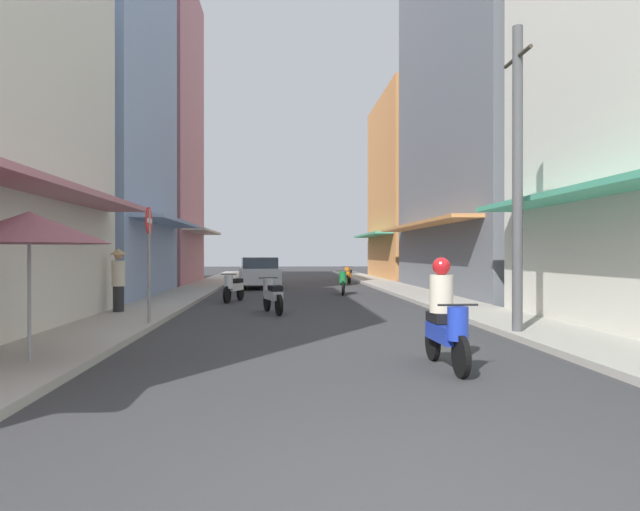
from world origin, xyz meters
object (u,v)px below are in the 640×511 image
at_px(motorbike_white, 233,287).
at_px(vendor_umbrella, 29,228).
at_px(pedestrian_far, 118,278).
at_px(utility_pole, 517,178).
at_px(parked_car, 259,272).
at_px(street_sign_no_entry, 149,250).
at_px(motorbike_green, 343,282).
at_px(motorbike_blue, 445,319).
at_px(motorbike_silver, 272,295).
at_px(motorbike_orange, 348,275).

relative_size(motorbike_white, vendor_umbrella, 0.79).
bearing_deg(pedestrian_far, utility_pole, -26.22).
distance_m(pedestrian_far, utility_pole, 10.06).
bearing_deg(parked_car, street_sign_no_entry, -97.39).
bearing_deg(street_sign_no_entry, vendor_umbrella, -98.48).
height_order(motorbike_green, motorbike_blue, motorbike_blue).
relative_size(utility_pole, street_sign_no_entry, 2.29).
bearing_deg(utility_pole, street_sign_no_entry, 166.21).
bearing_deg(motorbike_blue, utility_pole, 51.72).
xyz_separation_m(motorbike_blue, utility_pole, (2.28, 2.88, 2.41)).
xyz_separation_m(motorbike_blue, vendor_umbrella, (-5.86, 0.30, 1.30)).
height_order(motorbike_silver, vendor_umbrella, vendor_umbrella).
height_order(motorbike_green, motorbike_orange, same).
distance_m(motorbike_silver, motorbike_orange, 14.48).
bearing_deg(parked_car, motorbike_blue, -80.06).
distance_m(parked_car, vendor_umbrella, 19.00).
xyz_separation_m(motorbike_silver, utility_pole, (4.84, -4.82, 2.61)).
distance_m(motorbike_green, motorbike_silver, 7.58).
relative_size(motorbike_orange, utility_pole, 0.29).
xyz_separation_m(motorbike_white, parked_car, (0.58, 7.61, 0.24)).
height_order(pedestrian_far, street_sign_no_entry, street_sign_no_entry).
distance_m(motorbike_white, street_sign_no_entry, 6.98).
bearing_deg(motorbike_silver, motorbike_orange, 74.98).
height_order(utility_pole, street_sign_no_entry, utility_pole).
bearing_deg(motorbike_orange, vendor_umbrella, -108.25).
bearing_deg(motorbike_blue, parked_car, 99.94).
height_order(motorbike_white, motorbike_silver, same).
height_order(motorbike_green, motorbike_silver, same).
bearing_deg(motorbike_silver, motorbike_white, 109.81).
relative_size(motorbike_blue, utility_pole, 0.30).
relative_size(motorbike_orange, street_sign_no_entry, 0.67).
bearing_deg(motorbike_blue, motorbike_white, 108.87).
xyz_separation_m(motorbike_green, motorbike_orange, (1.02, 6.91, 0.00)).
distance_m(motorbike_silver, motorbike_blue, 8.12).
distance_m(motorbike_white, pedestrian_far, 5.01).
xyz_separation_m(motorbike_silver, motorbike_blue, (2.56, -7.70, 0.20)).
bearing_deg(pedestrian_far, street_sign_no_entry, -61.82).
height_order(motorbike_green, parked_car, parked_car).
relative_size(motorbike_white, utility_pole, 0.29).
height_order(motorbike_white, vendor_umbrella, vendor_umbrella).
distance_m(motorbike_white, motorbike_green, 5.25).
bearing_deg(utility_pole, motorbike_silver, 135.13).
bearing_deg(vendor_umbrella, pedestrian_far, 95.65).
xyz_separation_m(motorbike_orange, parked_car, (-4.53, -2.60, 0.24)).
distance_m(motorbike_silver, vendor_umbrella, 8.24).
relative_size(motorbike_green, pedestrian_far, 1.02).
bearing_deg(utility_pole, motorbike_blue, -128.28).
bearing_deg(vendor_umbrella, street_sign_no_entry, 81.52).
xyz_separation_m(motorbike_white, pedestrian_far, (-2.63, -4.24, 0.49)).
bearing_deg(street_sign_no_entry, motorbike_blue, -42.20).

